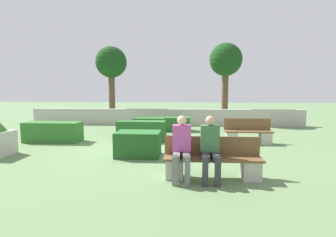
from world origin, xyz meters
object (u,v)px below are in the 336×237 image
object	(u,v)px
bench_front	(212,162)
tree_leftmost	(111,64)
tree_center_left	(226,62)
person_seated_woman	(182,145)
person_seated_man	(210,146)
bench_left_side	(248,134)

from	to	relation	value
bench_front	tree_leftmost	bearing A→B (deg)	117.13
tree_leftmost	tree_center_left	world-z (taller)	tree_center_left
person_seated_woman	tree_leftmost	size ratio (longest dim) A/B	0.31
bench_front	tree_leftmost	world-z (taller)	tree_leftmost
bench_front	tree_center_left	distance (m)	10.07
bench_front	person_seated_woman	distance (m)	0.76
bench_front	person_seated_man	distance (m)	0.42
person_seated_woman	bench_left_side	bearing A→B (deg)	59.68
bench_left_side	person_seated_man	size ratio (longest dim) A/B	1.22
person_seated_man	tree_leftmost	distance (m)	10.90
person_seated_man	person_seated_woman	world-z (taller)	same
bench_left_side	person_seated_woman	xyz separation A→B (m)	(-2.22, -3.80, 0.41)
person_seated_man	person_seated_woman	xyz separation A→B (m)	(-0.58, 0.00, 0.00)
bench_front	tree_center_left	bearing A→B (deg)	80.37
tree_center_left	bench_front	bearing A→B (deg)	-99.63
person_seated_woman	tree_center_left	distance (m)	10.22
bench_front	person_seated_man	world-z (taller)	person_seated_man
person_seated_man	tree_center_left	bearing A→B (deg)	80.15
bench_left_side	person_seated_woman	distance (m)	4.42
bench_front	tree_center_left	size ratio (longest dim) A/B	0.46
bench_left_side	person_seated_man	distance (m)	4.16
person_seated_man	tree_leftmost	bearing A→B (deg)	116.47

